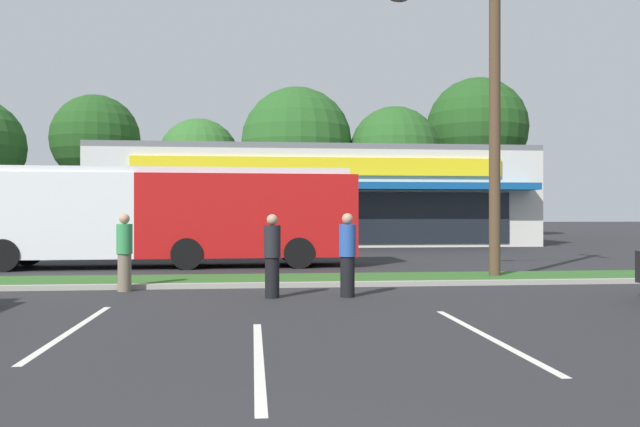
# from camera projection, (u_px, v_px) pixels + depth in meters

# --- Properties ---
(grass_median) EXTENTS (56.00, 2.20, 0.12)m
(grass_median) POSITION_uv_depth(u_px,v_px,m) (246.00, 280.00, 16.75)
(grass_median) COLOR #2D5B23
(grass_median) RESTS_ON ground_plane
(curb_lip) EXTENTS (56.00, 0.24, 0.12)m
(curb_lip) POSITION_uv_depth(u_px,v_px,m) (245.00, 285.00, 15.54)
(curb_lip) COLOR #99968C
(curb_lip) RESTS_ON ground_plane
(parking_stripe_0) EXTENTS (0.12, 4.80, 0.01)m
(parking_stripe_0) POSITION_uv_depth(u_px,v_px,m) (73.00, 330.00, 9.97)
(parking_stripe_0) COLOR silver
(parking_stripe_0) RESTS_ON ground_plane
(parking_stripe_1) EXTENTS (0.12, 4.80, 0.01)m
(parking_stripe_1) POSITION_uv_depth(u_px,v_px,m) (259.00, 357.00, 8.06)
(parking_stripe_1) COLOR silver
(parking_stripe_1) RESTS_ON ground_plane
(parking_stripe_2) EXTENTS (0.12, 4.80, 0.01)m
(parking_stripe_2) POSITION_uv_depth(u_px,v_px,m) (487.00, 336.00, 9.43)
(parking_stripe_2) COLOR silver
(parking_stripe_2) RESTS_ON ground_plane
(storefront_building) EXTENTS (23.70, 15.27, 5.37)m
(storefront_building) POSITION_uv_depth(u_px,v_px,m) (309.00, 198.00, 39.96)
(storefront_building) COLOR beige
(storefront_building) RESTS_ON ground_plane
(tree_left) EXTENTS (6.46, 6.46, 10.47)m
(tree_left) POSITION_uv_depth(u_px,v_px,m) (96.00, 139.00, 47.89)
(tree_left) COLOR #473323
(tree_left) RESTS_ON ground_plane
(tree_mid_left) EXTENTS (6.08, 6.08, 8.90)m
(tree_mid_left) POSITION_uv_depth(u_px,v_px,m) (199.00, 159.00, 49.08)
(tree_mid_left) COLOR #473323
(tree_mid_left) RESTS_ON ground_plane
(tree_mid) EXTENTS (7.82, 7.82, 10.70)m
(tree_mid) POSITION_uv_depth(u_px,v_px,m) (297.00, 143.00, 46.20)
(tree_mid) COLOR #473323
(tree_mid) RESTS_ON ground_plane
(tree_mid_right) EXTENTS (6.36, 6.36, 9.28)m
(tree_mid_right) POSITION_uv_depth(u_px,v_px,m) (395.00, 152.00, 45.84)
(tree_mid_right) COLOR #473323
(tree_mid_right) RESTS_ON ground_plane
(tree_right) EXTENTS (7.63, 7.63, 12.04)m
(tree_right) POSITION_uv_depth(u_px,v_px,m) (477.00, 128.00, 49.46)
(tree_right) COLOR #473323
(tree_right) RESTS_ON ground_plane
(utility_pole) EXTENTS (3.03, 2.40, 10.62)m
(utility_pole) POSITION_uv_depth(u_px,v_px,m) (490.00, 68.00, 17.40)
(utility_pole) COLOR #4C3826
(utility_pole) RESTS_ON ground_plane
(city_bus) EXTENTS (13.01, 2.96, 3.25)m
(city_bus) POSITION_uv_depth(u_px,v_px,m) (160.00, 214.00, 21.53)
(city_bus) COLOR #B71414
(city_bus) RESTS_ON ground_plane
(pedestrian_near_bench) EXTENTS (0.36, 0.36, 1.77)m
(pedestrian_near_bench) POSITION_uv_depth(u_px,v_px,m) (272.00, 256.00, 13.70)
(pedestrian_near_bench) COLOR black
(pedestrian_near_bench) RESTS_ON ground_plane
(pedestrian_by_pole) EXTENTS (0.36, 0.36, 1.79)m
(pedestrian_by_pole) POSITION_uv_depth(u_px,v_px,m) (347.00, 255.00, 13.84)
(pedestrian_by_pole) COLOR black
(pedestrian_by_pole) RESTS_ON ground_plane
(pedestrian_mid) EXTENTS (0.36, 0.36, 1.77)m
(pedestrian_mid) POSITION_uv_depth(u_px,v_px,m) (124.00, 252.00, 14.85)
(pedestrian_mid) COLOR #726651
(pedestrian_mid) RESTS_ON ground_plane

